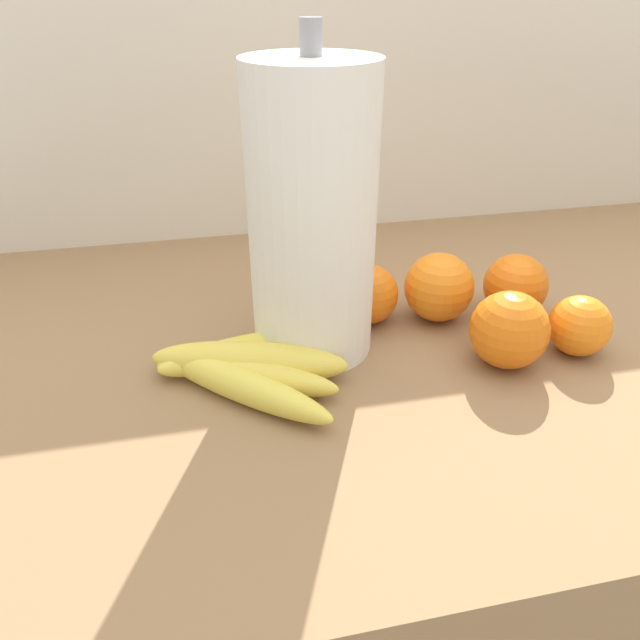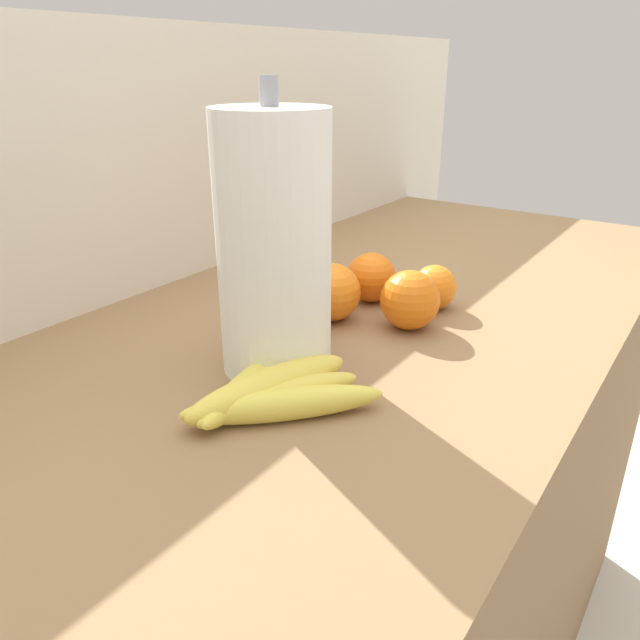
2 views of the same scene
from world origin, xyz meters
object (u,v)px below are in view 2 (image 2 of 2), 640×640
at_px(orange_far_right, 410,300).
at_px(orange_front, 434,287).
at_px(orange_right, 332,292).
at_px(banana_bunch, 268,393).
at_px(orange_back_right, 371,277).
at_px(orange_center, 290,313).
at_px(paper_towel_roll, 274,247).

distance_m(orange_far_right, orange_front, 0.09).
bearing_deg(orange_right, banana_bunch, -161.57).
xyz_separation_m(banana_bunch, orange_front, (0.36, -0.02, 0.01)).
distance_m(banana_bunch, orange_back_right, 0.34).
bearing_deg(orange_right, orange_center, 172.85).
height_order(orange_right, orange_far_right, same).
bearing_deg(banana_bunch, orange_front, -3.33).
bearing_deg(banana_bunch, orange_center, 29.98).
distance_m(banana_bunch, orange_center, 0.18).
bearing_deg(orange_far_right, orange_center, 135.87).
bearing_deg(orange_center, orange_right, -7.15).
relative_size(orange_center, orange_front, 1.07).
bearing_deg(orange_far_right, paper_towel_roll, 157.88).
bearing_deg(orange_right, orange_back_right, -5.40).
bearing_deg(orange_front, banana_bunch, 176.67).
xyz_separation_m(orange_far_right, paper_towel_roll, (-0.19, 0.08, 0.11)).
height_order(orange_front, paper_towel_roll, paper_towel_roll).
distance_m(banana_bunch, paper_towel_roll, 0.16).
relative_size(orange_center, paper_towel_roll, 0.22).
xyz_separation_m(banana_bunch, orange_right, (0.24, 0.08, 0.02)).
height_order(orange_back_right, paper_towel_roll, paper_towel_roll).
relative_size(banana_bunch, orange_right, 2.50).
bearing_deg(banana_bunch, orange_back_right, 12.00).
relative_size(banana_bunch, orange_far_right, 2.50).
bearing_deg(banana_bunch, paper_towel_roll, 32.95).
height_order(orange_center, orange_front, orange_center).
distance_m(banana_bunch, orange_right, 0.25).
xyz_separation_m(orange_right, orange_far_right, (0.04, -0.10, -0.00)).
xyz_separation_m(orange_back_right, orange_front, (0.03, -0.09, -0.00)).
height_order(orange_center, orange_far_right, orange_far_right).
bearing_deg(orange_right, orange_far_right, -71.30).
height_order(banana_bunch, orange_right, orange_right).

